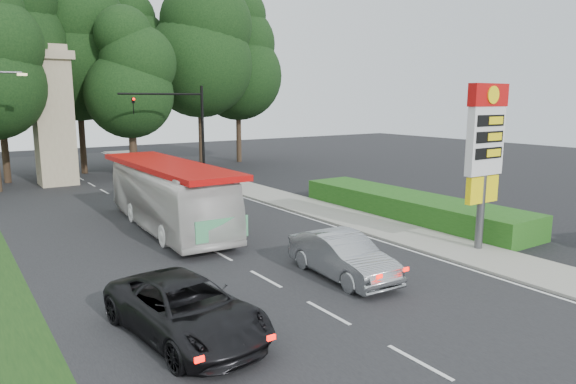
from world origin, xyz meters
TOP-DOWN VIEW (x-y plane):
  - ground at (0.00, 0.00)m, footprint 120.00×120.00m
  - road_surface at (0.00, 12.00)m, footprint 14.00×80.00m
  - sidewalk_right at (8.50, 12.00)m, footprint 3.00×80.00m
  - hedge at (11.50, 8.00)m, footprint 3.00×14.00m
  - gas_station_pylon at (9.20, 1.99)m, footprint 2.10×0.45m
  - traffic_signal_mast at (5.68, 24.00)m, footprint 6.10×0.35m
  - monument at (-2.00, 30.00)m, footprint 3.00×3.00m
  - tree_center_right at (1.00, 35.00)m, footprint 9.24×9.24m
  - tree_east_near at (6.00, 37.00)m, footprint 8.12×8.12m
  - tree_east_mid at (11.00, 33.00)m, footprint 9.52×9.52m
  - tree_far_east at (16.00, 35.00)m, footprint 8.68×8.68m
  - tree_monument_right at (3.50, 29.50)m, footprint 6.72×6.72m
  - transit_bus at (-0.07, 12.82)m, footprint 3.40×11.74m
  - sedan_silver at (2.38, 2.68)m, footprint 1.96×4.88m
  - suv_charcoal at (-4.03, 1.48)m, footprint 3.19×5.80m

SIDE VIEW (x-z plane):
  - ground at x=0.00m, z-range 0.00..0.00m
  - road_surface at x=0.00m, z-range 0.00..0.02m
  - sidewalk_right at x=8.50m, z-range 0.00..0.12m
  - hedge at x=11.50m, z-range 0.00..1.20m
  - suv_charcoal at x=-4.03m, z-range 0.00..1.54m
  - sedan_silver at x=2.38m, z-range 0.00..1.58m
  - transit_bus at x=-0.07m, z-range 0.00..3.23m
  - gas_station_pylon at x=9.20m, z-range 1.02..7.87m
  - traffic_signal_mast at x=5.68m, z-range 1.07..8.27m
  - monument at x=-2.00m, z-range 0.08..10.13m
  - tree_monument_right at x=3.50m, z-range 1.41..14.61m
  - tree_east_near at x=6.00m, z-range 1.71..17.66m
  - tree_far_east at x=16.00m, z-range 1.83..18.88m
  - tree_center_right at x=1.00m, z-range 1.94..20.09m
  - tree_east_mid at x=11.00m, z-range 2.00..20.70m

